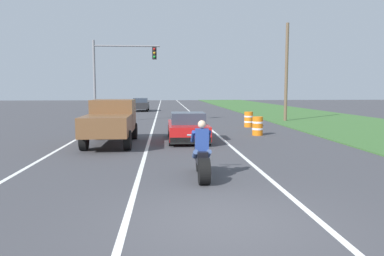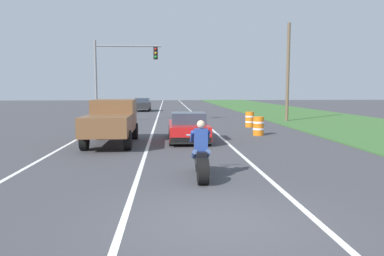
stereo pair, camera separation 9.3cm
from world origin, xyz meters
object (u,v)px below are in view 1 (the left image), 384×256
Objects in this scene: traffic_light_mast_near at (115,68)px; motorcycle_with_rider at (202,158)px; pickup_truck_left_lane_brown at (111,120)px; construction_barrel_nearest at (258,126)px; construction_barrel_mid at (249,119)px; distant_car_far_ahead at (141,104)px; sports_car_red at (188,128)px.

motorcycle_with_rider is at bearing -75.56° from traffic_light_mast_near.
construction_barrel_nearest is (7.35, 2.79, -0.60)m from pickup_truck_left_lane_brown.
motorcycle_with_rider is 0.37× the size of traffic_light_mast_near.
pickup_truck_left_lane_brown reaches higher than construction_barrel_mid.
distant_car_far_ahead is (-3.69, 32.74, 0.18)m from motorcycle_with_rider.
construction_barrel_mid is (4.40, 6.27, -0.13)m from sports_car_red.
pickup_truck_left_lane_brown is at bearing -137.66° from construction_barrel_mid.
pickup_truck_left_lane_brown is 1.20× the size of distant_car_far_ahead.
pickup_truck_left_lane_brown reaches higher than distant_car_far_ahead.
construction_barrel_nearest is (3.98, 9.52, -0.09)m from motorcycle_with_rider.
pickup_truck_left_lane_brown is at bearing -159.25° from construction_barrel_nearest.
pickup_truck_left_lane_brown is 26.01m from distant_car_far_ahead.
motorcycle_with_rider is 32.95m from distant_car_far_ahead.
traffic_light_mast_near is 6.00× the size of construction_barrel_mid.
distant_car_far_ahead reaches higher than construction_barrel_nearest.
sports_car_red is 3.62m from pickup_truck_left_lane_brown.
motorcycle_with_rider is 0.55× the size of distant_car_far_ahead.
sports_car_red is at bearing -65.15° from traffic_light_mast_near.
distant_car_far_ahead reaches higher than construction_barrel_mid.
construction_barrel_nearest is (3.88, 1.88, -0.13)m from sports_car_red.
pickup_truck_left_lane_brown is at bearing 116.64° from motorcycle_with_rider.
sports_car_red is at bearing 89.27° from motorcycle_with_rider.
traffic_light_mast_near reaches higher than motorcycle_with_rider.
traffic_light_mast_near reaches higher than pickup_truck_left_lane_brown.
traffic_light_mast_near is 6.00× the size of construction_barrel_nearest.
traffic_light_mast_near is at bearing 114.85° from sports_car_red.
traffic_light_mast_near is (-1.18, 10.96, 2.91)m from pickup_truck_left_lane_brown.
construction_barrel_nearest and construction_barrel_mid have the same top height.
sports_car_red is at bearing 14.63° from pickup_truck_left_lane_brown.
construction_barrel_nearest is 24.45m from distant_car_far_ahead.
pickup_truck_left_lane_brown is 11.40m from traffic_light_mast_near.
traffic_light_mast_near is at bearing -93.30° from distant_car_far_ahead.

